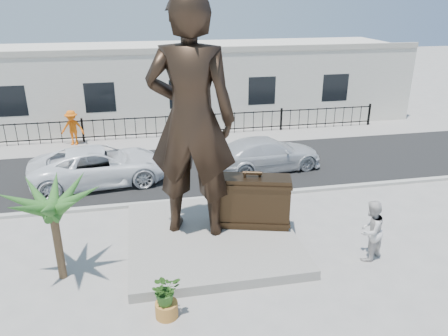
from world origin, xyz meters
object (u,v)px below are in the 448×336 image
(tourist, at_px, (370,231))
(car_white, at_px, (100,166))
(statue, at_px, (191,120))
(suitcase, at_px, (252,201))

(tourist, relative_size, car_white, 0.34)
(statue, distance_m, tourist, 6.17)
(suitcase, height_order, tourist, suitcase)
(statue, relative_size, suitcase, 3.00)
(suitcase, bearing_deg, statue, -168.08)
(tourist, bearing_deg, suitcase, -67.26)
(statue, xyz_separation_m, car_white, (-3.24, 5.06, -3.15))
(car_white, bearing_deg, statue, -154.93)
(tourist, bearing_deg, statue, -56.72)
(statue, xyz_separation_m, suitcase, (1.87, -0.11, -2.78))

